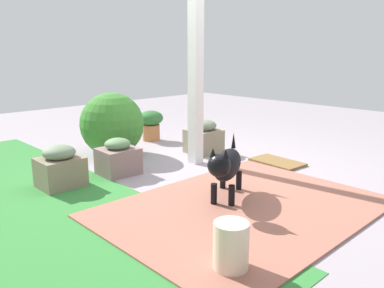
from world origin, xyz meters
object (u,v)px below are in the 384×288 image
object	(u,v)px
dog	(226,165)
round_shrub	(112,124)
ceramic_urn	(231,247)
porch_pillar	(196,60)
terracotta_pot_broad	(151,123)
stone_planter_mid	(118,158)
stone_planter_nearest	(204,137)
doormat	(277,162)
stone_planter_far	(60,167)

from	to	relation	value
dog	round_shrub	bearing A→B (deg)	-3.53
ceramic_urn	dog	bearing A→B (deg)	-46.89
porch_pillar	round_shrub	size ratio (longest dim) A/B	3.00
porch_pillar	terracotta_pot_broad	size ratio (longest dim) A/B	5.41
stone_planter_mid	round_shrub	bearing A→B (deg)	-28.57
terracotta_pot_broad	dog	xyz separation A→B (m)	(-2.45, 1.03, 0.07)
stone_planter_nearest	ceramic_urn	xyz separation A→B (m)	(-2.17, 1.95, -0.05)
stone_planter_nearest	round_shrub	distance (m)	1.22
porch_pillar	ceramic_urn	xyz separation A→B (m)	(-1.90, 1.53, -1.08)
ceramic_urn	doormat	xyz separation A→B (m)	(1.18, -2.24, -0.15)
round_shrub	terracotta_pot_broad	distance (m)	0.98
stone_planter_nearest	ceramic_urn	distance (m)	2.92
dog	ceramic_urn	size ratio (longest dim) A/B	2.44
porch_pillar	stone_planter_nearest	xyz separation A→B (m)	(0.27, -0.42, -1.03)
porch_pillar	stone_planter_mid	distance (m)	1.44
stone_planter_nearest	dog	distance (m)	1.74
dog	stone_planter_mid	bearing A→B (deg)	11.40
porch_pillar	stone_planter_nearest	size ratio (longest dim) A/B	5.49
stone_planter_mid	stone_planter_far	world-z (taller)	stone_planter_far
stone_planter_mid	round_shrub	distance (m)	0.87
porch_pillar	doormat	world-z (taller)	porch_pillar
stone_planter_far	round_shrub	world-z (taller)	round_shrub
terracotta_pot_broad	dog	size ratio (longest dim) A/B	0.58
round_shrub	doormat	bearing A→B (deg)	-144.17
terracotta_pot_broad	doormat	bearing A→B (deg)	-170.69
porch_pillar	ceramic_urn	bearing A→B (deg)	141.11
doormat	stone_planter_far	bearing A→B (deg)	65.84
stone_planter_mid	round_shrub	xyz separation A→B (m)	(0.74, -0.40, 0.23)
round_shrub	terracotta_pot_broad	size ratio (longest dim) A/B	1.80
round_shrub	doormat	xyz separation A→B (m)	(-1.72, -1.24, -0.40)
ceramic_urn	stone_planter_mid	bearing A→B (deg)	-15.31
stone_planter_far	stone_planter_nearest	bearing A→B (deg)	-91.30
terracotta_pot_broad	doormat	xyz separation A→B (m)	(-2.07, -0.34, -0.25)
stone_planter_mid	porch_pillar	bearing A→B (deg)	-106.07
stone_planter_nearest	stone_planter_far	bearing A→B (deg)	88.70
dog	ceramic_urn	bearing A→B (deg)	133.11
stone_planter_far	ceramic_urn	distance (m)	2.22
dog	doormat	bearing A→B (deg)	-74.78
porch_pillar	stone_planter_far	world-z (taller)	porch_pillar
porch_pillar	ceramic_urn	size ratio (longest dim) A/B	7.69
terracotta_pot_broad	doormat	world-z (taller)	terracotta_pot_broad
round_shrub	terracotta_pot_broad	world-z (taller)	round_shrub
doormat	stone_planter_mid	bearing A→B (deg)	59.17
stone_planter_nearest	stone_planter_mid	world-z (taller)	stone_planter_nearest
porch_pillar	dog	size ratio (longest dim) A/B	3.15
terracotta_pot_broad	doormat	distance (m)	2.12
ceramic_urn	round_shrub	bearing A→B (deg)	-18.91
porch_pillar	round_shrub	distance (m)	1.41
stone_planter_far	porch_pillar	bearing A→B (deg)	-101.35
stone_planter_far	ceramic_urn	world-z (taller)	stone_planter_far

